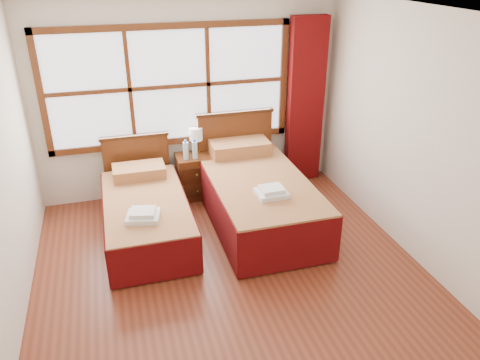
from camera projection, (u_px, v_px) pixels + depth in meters
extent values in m
plane|color=brown|center=(236.00, 283.00, 4.77)|extent=(4.50, 4.50, 0.00)
plane|color=white|center=(234.00, 14.00, 3.63)|extent=(4.50, 4.50, 0.00)
plane|color=silver|center=(189.00, 99.00, 6.14)|extent=(4.00, 0.00, 4.00)
plane|color=silver|center=(426.00, 144.00, 4.70)|extent=(0.00, 4.50, 4.50)
cube|color=white|center=(170.00, 86.00, 5.97)|extent=(3.00, 0.02, 1.40)
cube|color=#5A2C13|center=(173.00, 141.00, 6.27)|extent=(3.16, 0.06, 0.08)
cube|color=#5A2C13|center=(166.00, 26.00, 5.63)|extent=(3.16, 0.06, 0.08)
cube|color=#5A2C13|center=(41.00, 96.00, 5.57)|extent=(0.08, 0.06, 1.56)
cube|color=#5A2C13|center=(283.00, 78.00, 6.34)|extent=(0.08, 0.06, 1.56)
cube|color=#5A2C13|center=(130.00, 89.00, 5.83)|extent=(0.05, 0.05, 1.40)
cube|color=#5A2C13|center=(208.00, 84.00, 6.08)|extent=(0.05, 0.05, 1.40)
cube|color=#5A2C13|center=(170.00, 87.00, 5.95)|extent=(3.00, 0.05, 0.05)
cube|color=#660A0B|center=(305.00, 102.00, 6.48)|extent=(0.50, 0.16, 2.30)
cube|color=#3D1E0C|center=(148.00, 227.00, 5.50)|extent=(0.82, 1.64, 0.27)
cube|color=maroon|center=(146.00, 208.00, 5.39)|extent=(0.92, 1.82, 0.22)
cube|color=#5A090A|center=(106.00, 224.00, 5.33)|extent=(0.03, 1.82, 0.45)
cube|color=#5A090A|center=(186.00, 213.00, 5.56)|extent=(0.03, 1.82, 0.45)
cube|color=#5A090A|center=(156.00, 263.00, 4.66)|extent=(0.92, 0.03, 0.45)
cube|color=maroon|center=(139.00, 171.00, 5.88)|extent=(0.64, 0.37, 0.14)
cube|color=#5A2C13|center=(137.00, 168.00, 6.23)|extent=(0.86, 0.06, 0.89)
cube|color=#3D1E0C|center=(134.00, 136.00, 6.03)|extent=(0.89, 0.08, 0.04)
cube|color=#3D1E0C|center=(257.00, 209.00, 5.82)|extent=(1.00, 1.99, 0.33)
cube|color=maroon|center=(257.00, 187.00, 5.69)|extent=(1.12, 2.21, 0.27)
cube|color=#5A090A|center=(213.00, 205.00, 5.62)|extent=(0.03, 2.21, 0.55)
cube|color=#5A090A|center=(299.00, 193.00, 5.90)|extent=(0.03, 2.21, 0.55)
cube|color=#5A090A|center=(290.00, 248.00, 4.81)|extent=(1.12, 0.03, 0.55)
cube|color=maroon|center=(239.00, 147.00, 6.29)|extent=(0.78, 0.46, 0.17)
cube|color=#5A2C13|center=(235.00, 151.00, 6.53)|extent=(1.04, 0.06, 1.08)
cube|color=#3D1E0C|center=(235.00, 113.00, 6.29)|extent=(1.08, 0.08, 0.04)
cube|color=#5A2C13|center=(194.00, 176.00, 6.36)|extent=(0.45, 0.40, 0.60)
cube|color=#3D1E0C|center=(197.00, 191.00, 6.23)|extent=(0.40, 0.02, 0.18)
cube|color=#3D1E0C|center=(197.00, 174.00, 6.12)|extent=(0.40, 0.02, 0.18)
sphere|color=olive|center=(198.00, 191.00, 6.21)|extent=(0.03, 0.03, 0.03)
sphere|color=olive|center=(197.00, 175.00, 6.11)|extent=(0.03, 0.03, 0.03)
cube|color=white|center=(143.00, 216.00, 4.95)|extent=(0.40, 0.37, 0.05)
cube|color=white|center=(143.00, 212.00, 4.93)|extent=(0.30, 0.27, 0.05)
cube|color=white|center=(272.00, 193.00, 5.20)|extent=(0.34, 0.30, 0.05)
cube|color=white|center=(272.00, 189.00, 5.18)|extent=(0.25, 0.22, 0.05)
cylinder|color=gold|center=(197.00, 151.00, 6.36)|extent=(0.11, 0.11, 0.02)
cylinder|color=gold|center=(196.00, 145.00, 6.32)|extent=(0.02, 0.02, 0.15)
cylinder|color=white|center=(196.00, 134.00, 6.25)|extent=(0.18, 0.18, 0.18)
cylinder|color=#C0DFF7|center=(186.00, 151.00, 6.08)|extent=(0.07, 0.07, 0.23)
cylinder|color=blue|center=(185.00, 141.00, 6.02)|extent=(0.03, 0.03, 0.03)
cylinder|color=#C0DFF7|center=(195.00, 150.00, 6.10)|extent=(0.07, 0.07, 0.23)
cylinder|color=blue|center=(194.00, 141.00, 6.05)|extent=(0.03, 0.03, 0.03)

